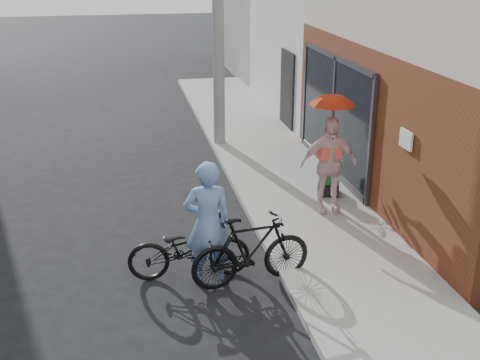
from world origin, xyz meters
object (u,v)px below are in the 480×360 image
object	(u,v)px
bike_right	(251,250)
planter	(328,189)
bike_left	(189,248)
utility_pole	(218,3)
officer	(208,223)
kimono_woman	(329,165)

from	to	relation	value
bike_right	planter	distance (m)	3.61
bike_left	planter	xyz separation A→B (m)	(3.08, 2.47, -0.25)
utility_pole	bike_right	bearing A→B (deg)	-95.70
officer	bike_right	bearing A→B (deg)	167.47
utility_pole	bike_right	size ratio (longest dim) A/B	3.83
bike_right	bike_left	bearing A→B (deg)	59.67
bike_left	bike_right	size ratio (longest dim) A/B	1.01
bike_right	officer	bearing A→B (deg)	66.03
utility_pole	officer	size ratio (longest dim) A/B	3.66
utility_pole	bike_left	size ratio (longest dim) A/B	3.81
utility_pole	kimono_woman	size ratio (longest dim) A/B	3.90
utility_pole	officer	bearing A→B (deg)	-101.11
bike_right	kimono_woman	xyz separation A→B (m)	(1.90, 2.09, 0.47)
utility_pole	planter	size ratio (longest dim) A/B	16.94
bike_left	bike_right	bearing A→B (deg)	-110.37
bike_left	officer	bearing A→B (deg)	-122.84
officer	bike_left	xyz separation A→B (m)	(-0.26, 0.19, -0.47)
utility_pole	planter	world-z (taller)	utility_pole
planter	utility_pole	bearing A→B (deg)	112.00
utility_pole	officer	distance (m)	7.07
officer	planter	bearing A→B (deg)	-132.37
bike_right	kimono_woman	size ratio (longest dim) A/B	1.02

